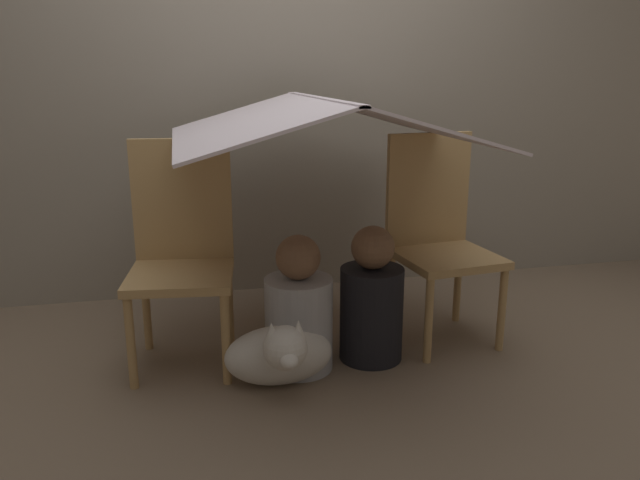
{
  "coord_description": "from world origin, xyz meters",
  "views": [
    {
      "loc": [
        -0.58,
        -2.31,
        1.24
      ],
      "look_at": [
        0.0,
        0.24,
        0.53
      ],
      "focal_mm": 35.0,
      "sensor_mm": 36.0,
      "label": 1
    }
  ],
  "objects_px": {
    "chair_left": "(182,248)",
    "chair_right": "(438,232)",
    "person_second": "(372,303)",
    "dog": "(280,354)",
    "person_front": "(299,313)"
  },
  "relations": [
    {
      "from": "chair_left",
      "to": "person_front",
      "type": "distance_m",
      "value": 0.58
    },
    {
      "from": "chair_left",
      "to": "person_front",
      "type": "xyz_separation_m",
      "value": [
        0.47,
        -0.22,
        -0.26
      ]
    },
    {
      "from": "chair_right",
      "to": "dog",
      "type": "bearing_deg",
      "value": -162.16
    },
    {
      "from": "chair_left",
      "to": "chair_right",
      "type": "bearing_deg",
      "value": 6.99
    },
    {
      "from": "dog",
      "to": "chair_right",
      "type": "bearing_deg",
      "value": 24.52
    },
    {
      "from": "person_second",
      "to": "dog",
      "type": "distance_m",
      "value": 0.48
    },
    {
      "from": "person_front",
      "to": "dog",
      "type": "distance_m",
      "value": 0.21
    },
    {
      "from": "chair_left",
      "to": "person_front",
      "type": "bearing_deg",
      "value": -18.34
    },
    {
      "from": "chair_right",
      "to": "dog",
      "type": "xyz_separation_m",
      "value": [
        -0.82,
        -0.37,
        -0.36
      ]
    },
    {
      "from": "chair_right",
      "to": "person_second",
      "type": "height_order",
      "value": "chair_right"
    },
    {
      "from": "chair_left",
      "to": "dog",
      "type": "relative_size",
      "value": 2.18
    },
    {
      "from": "dog",
      "to": "person_front",
      "type": "bearing_deg",
      "value": 55.12
    },
    {
      "from": "chair_left",
      "to": "person_front",
      "type": "height_order",
      "value": "chair_left"
    },
    {
      "from": "person_front",
      "to": "person_second",
      "type": "xyz_separation_m",
      "value": [
        0.33,
        0.03,
        0.01
      ]
    },
    {
      "from": "person_front",
      "to": "chair_left",
      "type": "bearing_deg",
      "value": 154.67
    }
  ]
}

